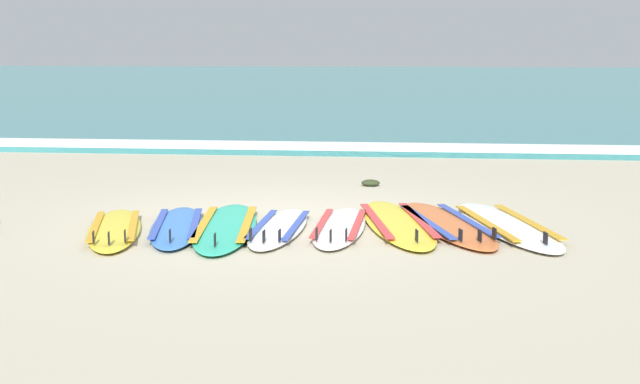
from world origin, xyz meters
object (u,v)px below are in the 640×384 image
(surfboard_2, at_px, (226,227))
(surfboard_4, at_px, (340,227))
(surfboard_0, at_px, (115,229))
(surfboard_3, at_px, (279,228))
(surfboard_5, at_px, (397,223))
(surfboard_6, at_px, (447,224))
(surfboard_1, at_px, (177,226))
(surfboard_7, at_px, (507,225))

(surfboard_2, height_order, surfboard_4, same)
(surfboard_0, relative_size, surfboard_3, 1.06)
(surfboard_5, distance_m, surfboard_6, 0.52)
(surfboard_4, height_order, surfboard_6, same)
(surfboard_6, bearing_deg, surfboard_2, -170.71)
(surfboard_4, relative_size, surfboard_6, 0.82)
(surfboard_1, relative_size, surfboard_3, 1.06)
(surfboard_6, height_order, surfboard_7, same)
(surfboard_0, height_order, surfboard_5, same)
(surfboard_2, bearing_deg, surfboard_3, 0.11)
(surfboard_1, height_order, surfboard_7, same)
(surfboard_4, bearing_deg, surfboard_2, -174.66)
(surfboard_0, relative_size, surfboard_5, 0.83)
(surfboard_0, xyz_separation_m, surfboard_5, (2.86, 0.59, -0.00))
(surfboard_1, xyz_separation_m, surfboard_2, (0.50, 0.04, -0.00))
(surfboard_1, height_order, surfboard_2, same)
(surfboard_0, xyz_separation_m, surfboard_7, (4.00, 0.60, -0.00))
(surfboard_4, height_order, surfboard_7, same)
(surfboard_7, bearing_deg, surfboard_6, -179.95)
(surfboard_1, relative_size, surfboard_4, 1.04)
(surfboard_1, bearing_deg, surfboard_0, -162.34)
(surfboard_6, bearing_deg, surfboard_3, -167.83)
(surfboard_1, relative_size, surfboard_7, 0.83)
(surfboard_0, bearing_deg, surfboard_5, 11.64)
(surfboard_3, bearing_deg, surfboard_1, -177.87)
(surfboard_3, distance_m, surfboard_4, 0.63)
(surfboard_2, height_order, surfboard_6, same)
(surfboard_1, xyz_separation_m, surfboard_3, (1.06, 0.04, 0.00))
(surfboard_2, xyz_separation_m, surfboard_4, (1.17, 0.11, 0.00))
(surfboard_6, bearing_deg, surfboard_1, -171.60)
(surfboard_4, bearing_deg, surfboard_6, 13.38)
(surfboard_5, xyz_separation_m, surfboard_6, (0.52, 0.01, 0.00))
(surfboard_3, relative_size, surfboard_5, 0.78)
(surfboard_3, distance_m, surfboard_7, 2.37)
(surfboard_5, bearing_deg, surfboard_4, -156.89)
(surfboard_0, xyz_separation_m, surfboard_6, (3.38, 0.60, -0.00))
(surfboard_1, height_order, surfboard_6, same)
(surfboard_4, xyz_separation_m, surfboard_5, (0.59, 0.25, -0.00))
(surfboard_3, distance_m, surfboard_6, 1.76)
(surfboard_0, height_order, surfboard_1, same)
(surfboard_2, distance_m, surfboard_6, 2.31)
(surfboard_2, bearing_deg, surfboard_5, 11.59)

